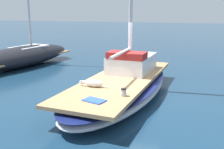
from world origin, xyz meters
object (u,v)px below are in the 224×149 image
dog_white (92,83)px  deck_towel (94,100)px  moored_boat_port_side (23,55)px  sailboat_main (121,87)px  deck_winch (124,92)px

dog_white → deck_towel: dog_white is taller
deck_towel → moored_boat_port_side: bearing=138.9°
deck_towel → moored_boat_port_side: 8.71m
sailboat_main → moored_boat_port_side: moored_boat_port_side is taller
sailboat_main → moored_boat_port_side: (-6.53, 3.24, 0.24)m
sailboat_main → deck_towel: (0.03, -2.49, 0.34)m
sailboat_main → moored_boat_port_side: bearing=153.6°
dog_white → deck_towel: size_ratio=1.70×
sailboat_main → dog_white: dog_white is taller
moored_boat_port_side → deck_towel: bearing=-41.1°
deck_towel → sailboat_main: bearing=90.8°
sailboat_main → deck_towel: 2.51m
sailboat_main → moored_boat_port_side: 7.29m
moored_boat_port_side → sailboat_main: bearing=-26.4°
deck_towel → deck_winch: bearing=46.9°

